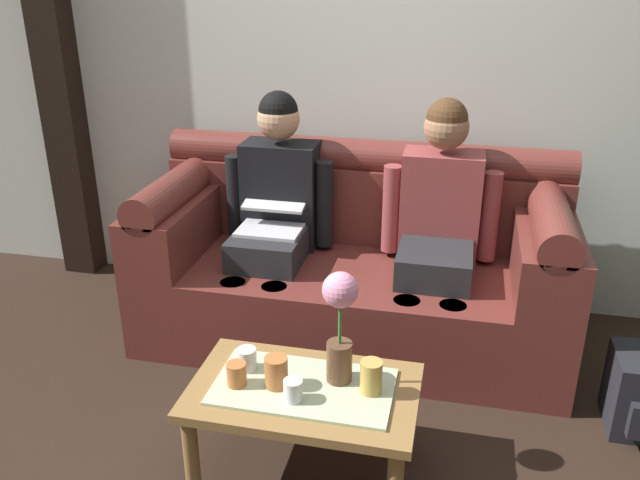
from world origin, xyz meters
TOP-DOWN VIEW (x-y plane):
  - back_wall_patterned at (0.00, 1.70)m, footprint 6.00×0.12m
  - timber_pillar at (-1.79, 1.58)m, footprint 0.20×0.20m
  - couch at (-0.00, 1.17)m, footprint 2.07×0.88m
  - person_left at (-0.40, 1.17)m, footprint 0.56×0.67m
  - person_right at (0.40, 1.17)m, footprint 0.56×0.67m
  - coffee_table at (0.00, 0.12)m, footprint 0.83×0.51m
  - flower_vase at (0.12, 0.18)m, footprint 0.13×0.13m
  - cup_near_left at (-0.09, 0.10)m, footprint 0.08×0.08m
  - cup_near_right at (0.24, 0.14)m, footprint 0.08×0.08m
  - cup_far_center at (-0.23, 0.18)m, footprint 0.07×0.07m
  - cup_far_left at (-0.24, 0.07)m, footprint 0.07×0.07m
  - cup_far_right at (-0.01, 0.03)m, footprint 0.07×0.07m

SIDE VIEW (x-z plane):
  - coffee_table at x=0.00m, z-range 0.13..0.51m
  - couch at x=0.00m, z-range -0.11..0.86m
  - cup_far_right at x=-0.01m, z-range 0.38..0.46m
  - cup_far_center at x=-0.23m, z-range 0.38..0.47m
  - cup_far_left at x=-0.24m, z-range 0.38..0.47m
  - cup_near_left at x=-0.09m, z-range 0.38..0.50m
  - cup_near_right at x=0.24m, z-range 0.38..0.50m
  - flower_vase at x=0.12m, z-range 0.42..0.85m
  - person_left at x=-0.40m, z-range 0.05..1.27m
  - person_right at x=0.40m, z-range 0.05..1.27m
  - back_wall_patterned at x=0.00m, z-range 0.00..2.90m
  - timber_pillar at x=-1.79m, z-range 0.00..2.90m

